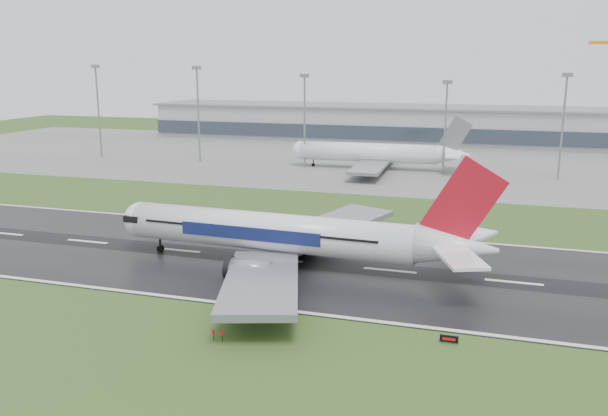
% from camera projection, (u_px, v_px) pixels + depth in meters
% --- Properties ---
extents(ground, '(520.00, 520.00, 0.00)m').
position_uv_depth(ground, '(279.00, 260.00, 110.78)').
color(ground, '#2D4A1B').
rests_on(ground, ground).
extents(runway, '(400.00, 45.00, 0.10)m').
position_uv_depth(runway, '(279.00, 260.00, 110.77)').
color(runway, black).
rests_on(runway, ground).
extents(apron, '(400.00, 130.00, 0.08)m').
position_uv_depth(apron, '(392.00, 160.00, 227.17)').
color(apron, slate).
rests_on(apron, ground).
extents(terminal, '(240.00, 36.00, 15.00)m').
position_uv_depth(terminal, '(413.00, 124.00, 281.35)').
color(terminal, '#999BA4').
rests_on(terminal, ground).
extents(main_airliner, '(69.67, 66.62, 19.78)m').
position_uv_depth(main_airliner, '(294.00, 211.00, 104.69)').
color(main_airliner, white).
rests_on(main_airliner, runway).
extents(parked_airliner, '(61.67, 57.65, 17.61)m').
position_uv_depth(parked_airliner, '(375.00, 143.00, 204.77)').
color(parked_airliner, white).
rests_on(parked_airliner, apron).
extents(runway_sign, '(2.31, 0.35, 1.04)m').
position_uv_depth(runway_sign, '(449.00, 339.00, 77.72)').
color(runway_sign, black).
rests_on(runway_sign, ground).
extents(floodmast_0, '(0.64, 0.64, 32.84)m').
position_uv_depth(floodmast_0, '(99.00, 113.00, 230.46)').
color(floodmast_0, gray).
rests_on(floodmast_0, ground).
extents(floodmast_1, '(0.64, 0.64, 32.41)m').
position_uv_depth(floodmast_1, '(198.00, 116.00, 218.81)').
color(floodmast_1, gray).
rests_on(floodmast_1, ground).
extents(floodmast_2, '(0.64, 0.64, 29.89)m').
position_uv_depth(floodmast_2, '(305.00, 123.00, 207.87)').
color(floodmast_2, gray).
rests_on(floodmast_2, ground).
extents(floodmast_3, '(0.64, 0.64, 28.20)m').
position_uv_depth(floodmast_3, '(445.00, 130.00, 194.84)').
color(floodmast_3, gray).
rests_on(floodmast_3, ground).
extents(floodmast_4, '(0.64, 0.64, 30.56)m').
position_uv_depth(floodmast_4, '(562.00, 129.00, 184.79)').
color(floodmast_4, gray).
rests_on(floodmast_4, ground).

